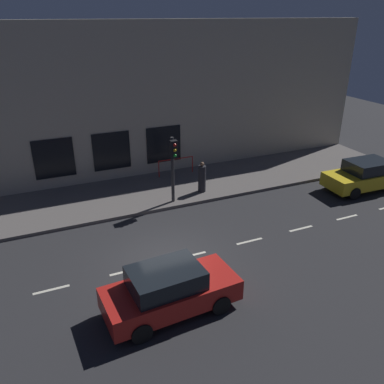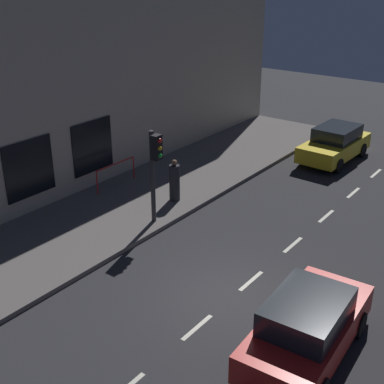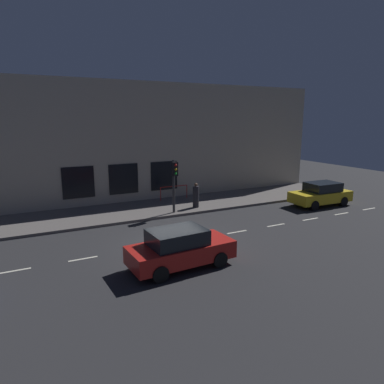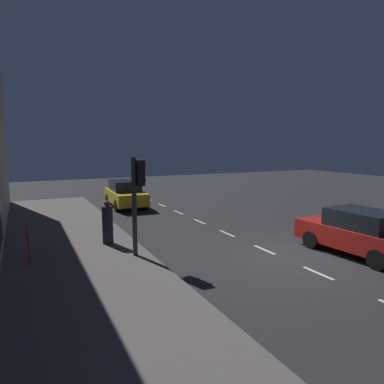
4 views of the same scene
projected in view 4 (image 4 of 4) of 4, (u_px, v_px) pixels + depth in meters
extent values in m
plane|color=#28282B|center=(283.00, 258.00, 12.04)|extent=(60.00, 60.00, 0.00)
cube|color=#5B5654|center=(94.00, 288.00, 9.35)|extent=(4.50, 32.00, 0.15)
cube|color=beige|center=(148.00, 199.00, 24.55)|extent=(0.12, 1.20, 0.01)
cube|color=beige|center=(162.00, 205.00, 22.23)|extent=(0.12, 1.20, 0.01)
cube|color=beige|center=(179.00, 212.00, 19.90)|extent=(0.12, 1.20, 0.01)
cube|color=beige|center=(200.00, 222.00, 17.58)|extent=(0.12, 1.20, 0.01)
cube|color=beige|center=(227.00, 233.00, 15.26)|extent=(0.12, 1.20, 0.01)
cube|color=beige|center=(264.00, 250.00, 12.94)|extent=(0.12, 1.20, 0.01)
cube|color=beige|center=(318.00, 273.00, 10.61)|extent=(0.12, 1.20, 0.01)
cylinder|color=#2D2D30|center=(134.00, 207.00, 11.64)|extent=(0.16, 0.16, 3.24)
cube|color=black|center=(140.00, 173.00, 11.58)|extent=(0.26, 0.32, 0.84)
sphere|color=red|center=(144.00, 165.00, 11.61)|extent=(0.15, 0.15, 0.15)
sphere|color=gold|center=(144.00, 173.00, 11.64)|extent=(0.15, 0.15, 0.15)
sphere|color=green|center=(144.00, 180.00, 11.68)|extent=(0.15, 0.15, 0.15)
cube|color=red|center=(358.00, 237.00, 12.33)|extent=(1.99, 4.29, 0.70)
cube|color=black|center=(363.00, 219.00, 12.10)|extent=(1.67, 2.27, 0.60)
cylinder|color=black|center=(311.00, 240.00, 13.11)|extent=(0.26, 0.65, 0.64)
cylinder|color=black|center=(341.00, 234.00, 13.89)|extent=(0.26, 0.65, 0.64)
cylinder|color=black|center=(377.00, 260.00, 10.86)|extent=(0.26, 0.65, 0.64)
cube|color=gold|center=(126.00, 196.00, 21.59)|extent=(1.91, 4.25, 0.70)
cube|color=black|center=(125.00, 185.00, 21.66)|extent=(1.63, 2.23, 0.60)
cylinder|color=black|center=(145.00, 204.00, 20.79)|extent=(0.24, 0.65, 0.64)
cylinder|color=black|center=(117.00, 206.00, 20.12)|extent=(0.24, 0.65, 0.64)
cylinder|color=black|center=(134.00, 198.00, 23.15)|extent=(0.24, 0.65, 0.64)
cylinder|color=black|center=(108.00, 199.00, 22.48)|extent=(0.24, 0.65, 0.64)
cylinder|color=#232328|center=(108.00, 225.00, 13.14)|extent=(0.53, 0.53, 1.39)
sphere|color=brown|center=(107.00, 203.00, 13.03)|extent=(0.22, 0.22, 0.22)
cube|color=brown|center=(110.00, 203.00, 13.03)|extent=(0.06, 0.07, 0.06)
cylinder|color=red|center=(28.00, 235.00, 12.60)|extent=(0.05, 0.05, 0.95)
cylinder|color=red|center=(29.00, 250.00, 10.78)|extent=(0.05, 0.05, 0.95)
cylinder|color=red|center=(27.00, 228.00, 11.63)|extent=(0.05, 2.04, 0.05)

